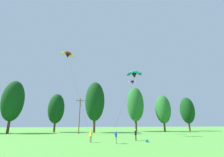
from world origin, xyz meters
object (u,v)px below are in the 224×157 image
(kite_flyer_far, at_px, (136,134))
(parafoil_kite_far_purple, at_px, (132,82))
(picnic_cooler, at_px, (147,141))
(kite_flyer_mid, at_px, (116,136))
(kite_flyer_near, at_px, (91,135))
(parafoil_kite_mid_teal, at_px, (134,74))
(parafoil_kite_high_red_yellow, at_px, (68,55))
(utility_pole, at_px, (80,115))

(kite_flyer_far, xyz_separation_m, parafoil_kite_far_purple, (4.32, 13.39, 12.16))
(kite_flyer_far, distance_m, picnic_cooler, 2.54)
(kite_flyer_mid, relative_size, parafoil_kite_far_purple, 0.12)
(kite_flyer_near, bearing_deg, picnic_cooler, -6.71)
(kite_flyer_mid, height_order, parafoil_kite_mid_teal, parafoil_kite_mid_teal)
(parafoil_kite_high_red_yellow, height_order, picnic_cooler, parafoil_kite_high_red_yellow)
(parafoil_kite_mid_teal, distance_m, parafoil_kite_far_purple, 5.76)
(kite_flyer_mid, distance_m, kite_flyer_far, 4.93)
(parafoil_kite_mid_teal, height_order, parafoil_kite_far_purple, parafoil_kite_mid_teal)
(parafoil_kite_mid_teal, relative_size, parafoil_kite_far_purple, 0.89)
(kite_flyer_mid, distance_m, parafoil_kite_far_purple, 22.04)
(picnic_cooler, bearing_deg, kite_flyer_near, 100.56)
(parafoil_kite_high_red_yellow, height_order, parafoil_kite_mid_teal, parafoil_kite_high_red_yellow)
(picnic_cooler, bearing_deg, parafoil_kite_high_red_yellow, 51.49)
(utility_pole, bearing_deg, picnic_cooler, -64.22)
(kite_flyer_mid, xyz_separation_m, picnic_cooler, (4.71, 0.85, -0.83))
(kite_flyer_far, bearing_deg, parafoil_kite_high_red_yellow, 125.58)
(utility_pole, distance_m, parafoil_kite_mid_teal, 18.01)
(parafoil_kite_high_red_yellow, distance_m, parafoil_kite_far_purple, 20.32)
(parafoil_kite_far_purple, bearing_deg, picnic_cooler, -102.43)
(picnic_cooler, bearing_deg, parafoil_kite_far_purple, 4.84)
(utility_pole, distance_m, parafoil_kite_far_purple, 16.42)
(kite_flyer_near, bearing_deg, parafoil_kite_high_red_yellow, 107.39)
(kite_flyer_mid, distance_m, parafoil_kite_high_red_yellow, 31.52)
(utility_pole, height_order, parafoil_kite_high_red_yellow, parafoil_kite_high_red_yellow)
(kite_flyer_mid, bearing_deg, picnic_cooler, 10.22)
(parafoil_kite_far_purple, relative_size, picnic_cooler, 27.47)
(parafoil_kite_high_red_yellow, bearing_deg, parafoil_kite_far_purple, -16.44)
(utility_pole, xyz_separation_m, parafoil_kite_far_purple, (13.30, -4.78, 8.35))
(parafoil_kite_mid_teal, height_order, picnic_cooler, parafoil_kite_mid_teal)
(parafoil_kite_far_purple, distance_m, picnic_cooler, 20.61)
(utility_pole, height_order, kite_flyer_mid, utility_pole)
(parafoil_kite_mid_teal, distance_m, picnic_cooler, 16.79)
(kite_flyer_near, relative_size, parafoil_kite_mid_teal, 0.13)
(kite_flyer_near, distance_m, parafoil_kite_high_red_yellow, 29.48)
(parafoil_kite_high_red_yellow, bearing_deg, kite_flyer_far, -54.42)
(parafoil_kite_high_red_yellow, height_order, parafoil_kite_far_purple, parafoil_kite_high_red_yellow)
(kite_flyer_mid, xyz_separation_m, parafoil_kite_far_purple, (8.15, 16.48, 12.15))
(utility_pole, xyz_separation_m, parafoil_kite_mid_teal, (11.91, -10.37, 8.67))
(parafoil_kite_mid_teal, xyz_separation_m, parafoil_kite_far_purple, (1.39, 5.59, -0.32))
(kite_flyer_near, bearing_deg, kite_flyer_mid, -28.88)
(utility_pole, distance_m, picnic_cooler, 23.14)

